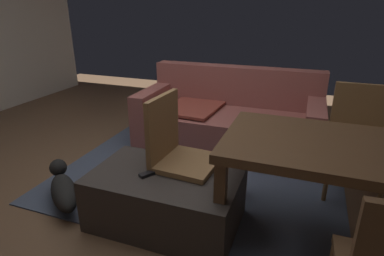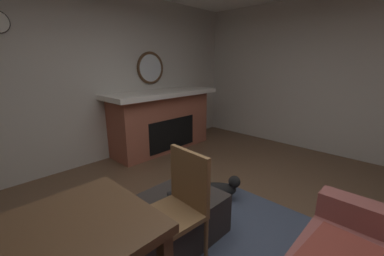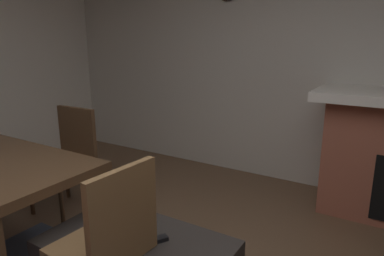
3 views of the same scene
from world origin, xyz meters
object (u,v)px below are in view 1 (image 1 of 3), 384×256
Objects in this scene: dining_table at (376,161)px; small_dog at (63,189)px; dining_chair_north at (357,134)px; ottoman_coffee_table at (166,198)px; tv_remote at (150,173)px; couch at (229,120)px; dining_chair_west at (176,149)px.

dining_table is 3.45× the size of small_dog.
ottoman_coffee_table is at bearing -143.13° from dining_chair_north.
tv_remote is 1.76m from dining_chair_north.
tv_remote is 1.46m from dining_table.
dining_chair_north is at bearing 67.02° from tv_remote.
tv_remote is 0.81m from small_dog.
dining_table is (1.32, 0.18, 0.46)m from ottoman_coffee_table.
couch is 3.72× the size of small_dog.
dining_chair_north is 1.74× the size of small_dog.
couch is 12.42× the size of tv_remote.
couch is 2.14× the size of dining_chair_west.
couch is 1.54m from ottoman_coffee_table.
dining_chair_west is (0.11, 0.23, 0.11)m from tv_remote.
dining_chair_west is 0.98m from small_dog.
tv_remote is 0.17× the size of dining_chair_west.
dining_chair_north is (1.32, 0.99, 0.32)m from ottoman_coffee_table.
ottoman_coffee_table is at bearing -92.96° from dining_chair_west.
ottoman_coffee_table is 2.00× the size of small_dog.
ottoman_coffee_table is 1.15× the size of dining_chair_west.
ottoman_coffee_table is at bearing -93.09° from couch.
couch is at bearing 86.91° from ottoman_coffee_table.
dining_table is 2.26m from small_dog.
couch reaches higher than small_dog.
couch is 1.59m from tv_remote.
ottoman_coffee_table is 0.87m from small_dog.
couch reaches higher than dining_table.
tv_remote is (-0.18, -1.58, 0.11)m from couch.
small_dog is (-2.18, -0.28, -0.50)m from dining_table.
tv_remote is 0.27m from dining_chair_west.
couch is 1.37m from dining_chair_north.
dining_chair_west is (0.01, 0.18, 0.32)m from ottoman_coffee_table.
dining_chair_north is (1.31, 0.81, 0.00)m from dining_chair_west.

